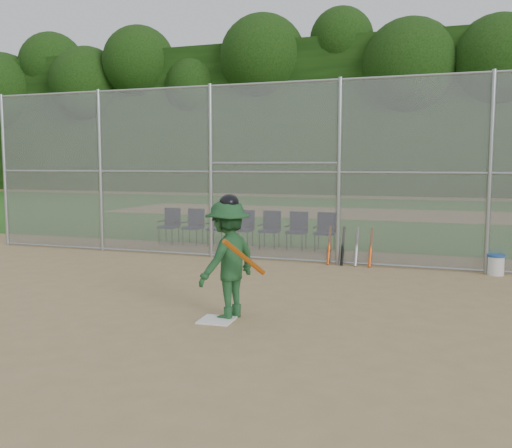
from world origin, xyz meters
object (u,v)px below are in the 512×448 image
(water_cooler, at_px, (496,265))
(home_plate, at_px, (217,320))
(batter_at_plate, at_px, (228,258))
(chair_0, at_px, (169,226))

(water_cooler, bearing_deg, home_plate, -128.54)
(batter_at_plate, distance_m, chair_0, 7.97)
(water_cooler, xyz_separation_m, chair_0, (-8.25, 1.94, 0.27))
(batter_at_plate, bearing_deg, chair_0, 124.13)
(batter_at_plate, bearing_deg, water_cooler, 50.85)
(chair_0, bearing_deg, water_cooler, -13.23)
(water_cooler, height_order, chair_0, chair_0)
(batter_at_plate, xyz_separation_m, chair_0, (-4.47, 6.59, -0.37))
(batter_at_plate, height_order, chair_0, batter_at_plate)
(home_plate, relative_size, chair_0, 0.48)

